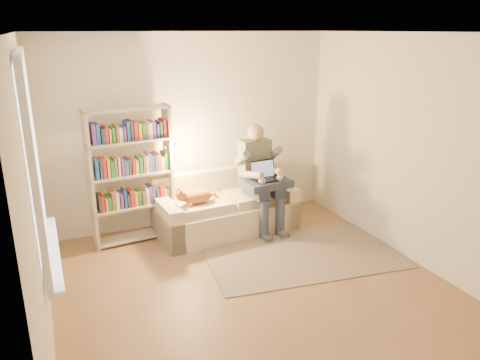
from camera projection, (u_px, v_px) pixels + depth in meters
name	position (u px, v px, depth m)	size (l,w,h in m)	color
floor	(262.00, 297.00, 4.81)	(4.50, 4.50, 0.00)	brown
ceiling	(266.00, 32.00, 4.01)	(4.00, 4.50, 0.02)	white
wall_left	(34.00, 207.00, 3.65)	(0.02, 4.50, 2.60)	silver
wall_right	(426.00, 155.00, 5.17)	(0.02, 4.50, 2.60)	silver
wall_back	(191.00, 131.00, 6.37)	(4.00, 0.02, 2.60)	silver
wall_front	(454.00, 295.00, 2.45)	(4.00, 0.02, 2.60)	silver
window	(40.00, 190.00, 3.82)	(0.12, 1.52, 1.69)	white
sofa	(225.00, 210.00, 6.35)	(1.92, 0.96, 0.79)	beige
person	(260.00, 172.00, 6.26)	(0.45, 0.68, 1.43)	#6A705A
cat	(197.00, 196.00, 5.96)	(0.59, 0.23, 0.22)	orange
blanket	(266.00, 182.00, 6.17)	(0.60, 0.49, 0.09)	#252E42
laptop	(265.00, 175.00, 6.15)	(0.38, 0.32, 0.32)	black
bookshelf	(131.00, 169.00, 5.83)	(1.18, 0.36, 1.74)	#BDAD8E
rug	(302.00, 254.00, 5.70)	(2.31, 1.37, 0.01)	gray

